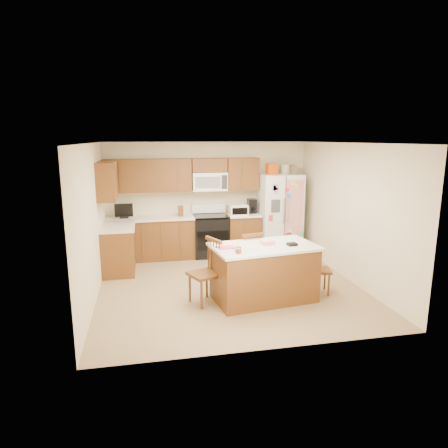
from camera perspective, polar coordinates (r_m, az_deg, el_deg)
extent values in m
plane|color=#83664B|center=(7.21, 0.69, -8.79)|extent=(4.50, 4.50, 0.00)
cube|color=beige|center=(9.04, -2.30, 3.71)|extent=(4.50, 0.10, 2.50)
cube|color=beige|center=(4.75, 6.46, -4.16)|extent=(4.50, 0.10, 2.50)
cube|color=beige|center=(6.76, -18.26, 0.22)|extent=(0.10, 4.50, 2.50)
cube|color=beige|center=(7.65, 17.43, 1.61)|extent=(0.10, 4.50, 2.50)
cube|color=white|center=(6.73, 0.74, 11.50)|extent=(4.50, 4.50, 0.04)
cube|color=brown|center=(8.79, -10.43, -2.11)|extent=(1.87, 0.60, 0.88)
cube|color=brown|center=(9.05, 2.68, -1.51)|extent=(0.72, 0.60, 0.88)
cube|color=brown|center=(8.06, -14.83, -3.63)|extent=(0.60, 0.95, 0.88)
cube|color=white|center=(8.68, -10.54, 0.82)|extent=(1.87, 0.64, 0.04)
cube|color=white|center=(8.95, 2.72, 1.34)|extent=(0.72, 0.64, 0.04)
cube|color=white|center=(7.95, -14.94, -0.44)|extent=(0.64, 0.95, 0.04)
cube|color=brown|center=(8.70, -10.86, 6.82)|extent=(1.85, 0.33, 0.70)
cube|color=brown|center=(8.97, 2.62, 7.18)|extent=(0.70, 0.33, 0.70)
cube|color=brown|center=(8.80, -2.17, 8.42)|extent=(0.76, 0.33, 0.29)
cube|color=brown|center=(7.82, -16.36, 5.97)|extent=(0.33, 0.95, 0.70)
cube|color=brown|center=(8.54, -14.72, 6.55)|extent=(0.02, 0.01, 0.66)
cube|color=brown|center=(8.51, -14.33, -2.77)|extent=(0.02, 0.01, 0.84)
cube|color=brown|center=(8.53, -12.02, 6.67)|extent=(0.02, 0.01, 0.66)
cube|color=brown|center=(8.50, -11.63, -2.66)|extent=(0.02, 0.01, 0.84)
cube|color=brown|center=(8.54, -9.32, 6.78)|extent=(0.02, 0.01, 0.66)
cube|color=brown|center=(8.50, -8.93, -2.55)|extent=(0.02, 0.01, 0.84)
cube|color=brown|center=(8.56, -6.63, 6.87)|extent=(0.01, 0.01, 0.66)
cube|color=brown|center=(8.53, -6.25, -2.43)|extent=(0.01, 0.01, 0.84)
cube|color=brown|center=(8.79, 2.57, 7.08)|extent=(0.01, 0.01, 0.66)
cube|color=brown|center=(8.76, 2.91, -1.98)|extent=(0.01, 0.01, 0.84)
cube|color=white|center=(8.80, -2.12, 6.11)|extent=(0.76, 0.38, 0.40)
cube|color=slate|center=(8.60, -2.30, 5.96)|extent=(0.54, 0.01, 0.24)
cube|color=#262626|center=(8.67, 0.06, 6.02)|extent=(0.12, 0.01, 0.30)
cube|color=brown|center=(8.70, -6.20, 1.85)|extent=(0.10, 0.14, 0.22)
cube|color=black|center=(8.72, -14.07, 0.90)|extent=(0.18, 0.12, 0.02)
cube|color=black|center=(8.69, -14.13, 1.93)|extent=(0.38, 0.03, 0.28)
cube|color=#C16D07|center=(8.98, 1.60, 2.10)|extent=(0.35, 0.22, 0.18)
cube|color=white|center=(8.76, 2.07, 2.01)|extent=(0.40, 0.28, 0.23)
cube|color=black|center=(8.62, 2.29, 1.85)|extent=(0.34, 0.01, 0.15)
cube|color=black|center=(9.03, 4.00, 2.59)|extent=(0.18, 0.22, 0.32)
cylinder|color=black|center=(8.97, 4.11, 2.07)|extent=(0.12, 0.12, 0.12)
cube|color=black|center=(8.89, -1.92, -1.76)|extent=(0.76, 0.64, 0.88)
cube|color=black|center=(8.58, -1.56, -2.40)|extent=(0.68, 0.01, 0.42)
cube|color=black|center=(8.79, -1.94, 1.18)|extent=(0.76, 0.64, 0.03)
cube|color=white|center=(9.02, -2.22, 2.27)|extent=(0.76, 0.10, 0.20)
cube|color=white|center=(9.12, 7.89, 1.45)|extent=(0.90, 0.75, 1.80)
cube|color=#4C4C4C|center=(8.77, 8.71, 1.00)|extent=(0.02, 0.01, 1.75)
cube|color=silver|center=(8.70, 8.48, 1.92)|extent=(0.02, 0.03, 0.55)
cube|color=silver|center=(8.74, 9.10, 1.94)|extent=(0.02, 0.03, 0.55)
cube|color=#3F3F44|center=(8.65, 7.39, 2.57)|extent=(0.20, 0.01, 0.28)
cube|color=#D84C59|center=(8.81, 9.96, 2.00)|extent=(0.42, 0.01, 1.30)
cube|color=#C84508|center=(8.93, 6.86, 7.85)|extent=(0.22, 0.22, 0.24)
cylinder|color=tan|center=(8.98, 8.79, 7.76)|extent=(0.18, 0.18, 0.22)
cube|color=#826956|center=(9.17, 9.57, 7.69)|extent=(0.18, 0.20, 0.18)
cube|color=brown|center=(6.53, 5.70, -7.07)|extent=(1.68, 1.09, 0.87)
cube|color=white|center=(6.40, 5.79, -3.24)|extent=(1.77, 1.18, 0.04)
cylinder|color=#C84508|center=(5.94, 2.09, -3.89)|extent=(0.08, 0.08, 0.06)
cylinder|color=white|center=(5.94, 2.09, -3.75)|extent=(0.09, 0.09, 0.09)
cube|color=pink|center=(6.44, 6.23, -2.63)|extent=(0.22, 0.18, 0.07)
cube|color=black|center=(6.45, 9.69, -2.87)|extent=(0.16, 0.14, 0.04)
cube|color=white|center=(6.09, 0.11, -3.71)|extent=(0.33, 0.28, 0.01)
cube|color=#D84C4C|center=(6.17, 0.32, -3.37)|extent=(0.28, 0.23, 0.01)
cylinder|color=white|center=(6.08, 3.81, -3.77)|extent=(0.13, 0.07, 0.01)
cube|color=brown|center=(6.33, -2.86, -7.20)|extent=(0.57, 0.58, 0.05)
cylinder|color=brown|center=(6.49, -4.91, -9.09)|extent=(0.04, 0.04, 0.46)
cylinder|color=brown|center=(6.20, -3.23, -10.11)|extent=(0.04, 0.04, 0.46)
cylinder|color=brown|center=(6.64, -2.48, -8.55)|extent=(0.04, 0.04, 0.46)
cylinder|color=brown|center=(6.36, -0.73, -9.51)|extent=(0.04, 0.04, 0.46)
cylinder|color=brown|center=(6.47, -2.26, -4.20)|extent=(0.02, 0.02, 0.51)
cylinder|color=brown|center=(6.40, -1.88, -4.37)|extent=(0.02, 0.02, 0.51)
cylinder|color=brown|center=(6.34, -1.49, -4.54)|extent=(0.02, 0.02, 0.51)
cylinder|color=brown|center=(6.28, -1.09, -4.71)|extent=(0.02, 0.02, 0.51)
cylinder|color=brown|center=(6.21, -0.69, -4.89)|extent=(0.02, 0.02, 0.51)
cube|color=brown|center=(6.27, -1.50, -2.30)|extent=(0.20, 0.41, 0.05)
cube|color=brown|center=(7.05, 3.39, -5.32)|extent=(0.51, 0.50, 0.05)
cylinder|color=brown|center=(7.34, 4.00, -6.61)|extent=(0.04, 0.04, 0.44)
cylinder|color=brown|center=(7.18, 1.55, -7.00)|extent=(0.04, 0.04, 0.44)
cylinder|color=brown|center=(7.08, 5.21, -7.32)|extent=(0.04, 0.04, 0.44)
cylinder|color=brown|center=(6.92, 2.69, -7.75)|extent=(0.04, 0.04, 0.44)
cylinder|color=brown|center=(6.90, 5.23, -3.43)|extent=(0.02, 0.02, 0.49)
cylinder|color=brown|center=(6.87, 4.68, -3.51)|extent=(0.02, 0.02, 0.49)
cylinder|color=brown|center=(6.83, 4.11, -3.58)|extent=(0.02, 0.02, 0.49)
cylinder|color=brown|center=(6.80, 3.55, -3.66)|extent=(0.02, 0.02, 0.49)
cylinder|color=brown|center=(6.76, 2.97, -3.74)|extent=(0.02, 0.02, 0.49)
cube|color=brown|center=(6.77, 4.15, -1.58)|extent=(0.41, 0.14, 0.05)
cube|color=brown|center=(6.96, 13.48, -6.43)|extent=(0.43, 0.44, 0.04)
cylinder|color=brown|center=(6.92, 14.74, -8.45)|extent=(0.03, 0.03, 0.38)
cylinder|color=brown|center=(7.19, 14.20, -7.62)|extent=(0.03, 0.03, 0.38)
cylinder|color=brown|center=(6.86, 12.55, -8.51)|extent=(0.03, 0.03, 0.38)
cylinder|color=brown|center=(7.14, 12.10, -7.66)|extent=(0.03, 0.03, 0.38)
cylinder|color=brown|center=(6.74, 12.55, -4.95)|extent=(0.02, 0.02, 0.43)
cylinder|color=brown|center=(6.80, 12.45, -4.79)|extent=(0.02, 0.02, 0.43)
cylinder|color=brown|center=(6.86, 12.34, -4.63)|extent=(0.02, 0.02, 0.43)
cylinder|color=brown|center=(6.92, 12.24, -4.47)|extent=(0.02, 0.02, 0.43)
cylinder|color=brown|center=(6.99, 12.15, -4.31)|extent=(0.02, 0.02, 0.43)
cube|color=brown|center=(6.80, 12.42, -2.91)|extent=(0.11, 0.35, 0.04)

